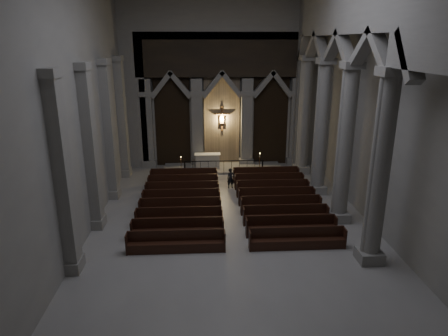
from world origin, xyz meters
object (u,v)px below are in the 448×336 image
object	(u,v)px
worshipper	(231,178)
pews	(230,204)
candle_stand_left	(181,170)
altar_rail	(224,165)
altar	(208,160)
candle_stand_right	(259,169)

from	to	relation	value
worshipper	pews	bearing A→B (deg)	-108.30
pews	candle_stand_left	bearing A→B (deg)	115.51
altar_rail	worshipper	distance (m)	2.59
altar	worshipper	xyz separation A→B (m)	(1.39, -4.14, 0.01)
altar	candle_stand_left	xyz separation A→B (m)	(-1.85, -1.35, -0.27)
candle_stand_left	worshipper	xyz separation A→B (m)	(3.24, -2.79, 0.28)
candle_stand_right	pews	distance (m)	6.22
candle_stand_left	pews	xyz separation A→B (m)	(2.96, -6.20, -0.04)
altar_rail	worshipper	xyz separation A→B (m)	(0.29, -2.57, -0.08)
altar	altar_rail	xyz separation A→B (m)	(1.10, -1.57, 0.08)
candle_stand_right	pews	world-z (taller)	candle_stand_right
candle_stand_right	candle_stand_left	bearing A→B (deg)	174.96
candle_stand_left	candle_stand_right	size ratio (longest dim) A/B	0.81
pews	altar	bearing A→B (deg)	98.31
altar	worshipper	world-z (taller)	worshipper
altar_rail	pews	xyz separation A→B (m)	(0.00, -5.97, -0.40)
candle_stand_right	pews	bearing A→B (deg)	-113.10
pews	candle_stand_right	bearing A→B (deg)	66.90
candle_stand_left	worshipper	bearing A→B (deg)	-40.71
altar	candle_stand_left	bearing A→B (deg)	-143.91
altar_rail	pews	distance (m)	5.99
altar	pews	xyz separation A→B (m)	(1.10, -7.55, -0.31)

